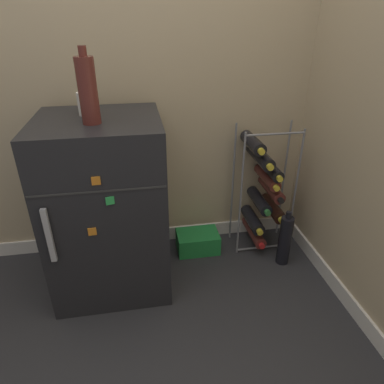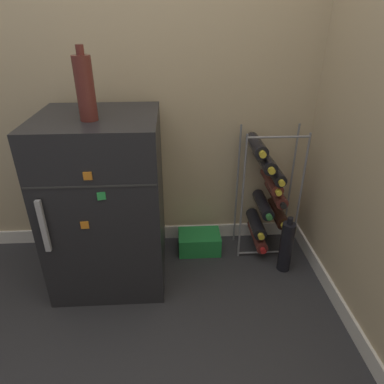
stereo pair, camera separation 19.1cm
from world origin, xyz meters
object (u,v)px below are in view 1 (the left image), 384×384
Objects in this scene: soda_box at (198,241)px; fridge_top_cup at (86,104)px; loose_bottle_floor at (285,240)px; fridge_top_bottle at (88,90)px; wine_rack at (262,190)px; mini_fridge at (108,207)px.

fridge_top_cup is at bearing -169.65° from soda_box.
fridge_top_bottle is at bearing -177.68° from loose_bottle_floor.
wine_rack is at bearing 15.58° from fridge_top_bottle.
fridge_top_bottle is (0.03, -0.15, 0.09)m from fridge_top_cup.
fridge_top_bottle is (-0.92, -0.26, 0.67)m from wine_rack.
loose_bottle_floor is (1.04, -0.11, -0.82)m from fridge_top_cup.
soda_box is at bearing 18.87° from mini_fridge.
soda_box is at bearing -179.08° from wine_rack.
fridge_top_cup reaches higher than wine_rack.
wine_rack is at bearing 111.52° from loose_bottle_floor.
soda_box is (0.51, 0.17, -0.40)m from mini_fridge.
fridge_top_bottle is 1.35m from loose_bottle_floor.
wine_rack reaches higher than loose_bottle_floor.
fridge_top_bottle reaches higher than loose_bottle_floor.
mini_fridge is 3.55× the size of soda_box.
loose_bottle_floor is (1.00, 0.04, -0.91)m from fridge_top_bottle.
soda_box is at bearing 25.72° from fridge_top_bottle.
fridge_top_bottle is at bearing -154.28° from soda_box.
mini_fridge is 2.62× the size of loose_bottle_floor.
fridge_top_cup reaches higher than soda_box.
fridge_top_cup is 1.33m from loose_bottle_floor.
loose_bottle_floor is at bearing 2.32° from fridge_top_bottle.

